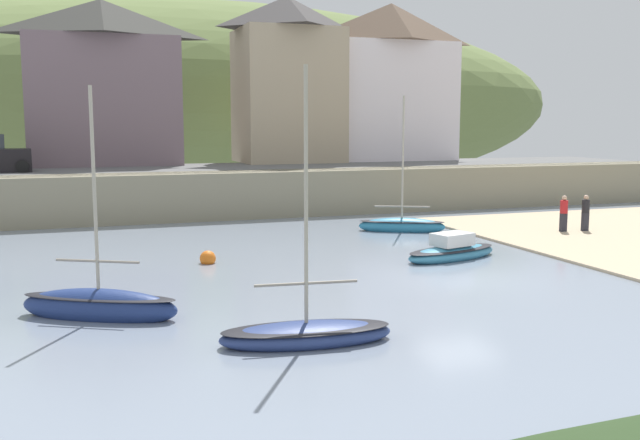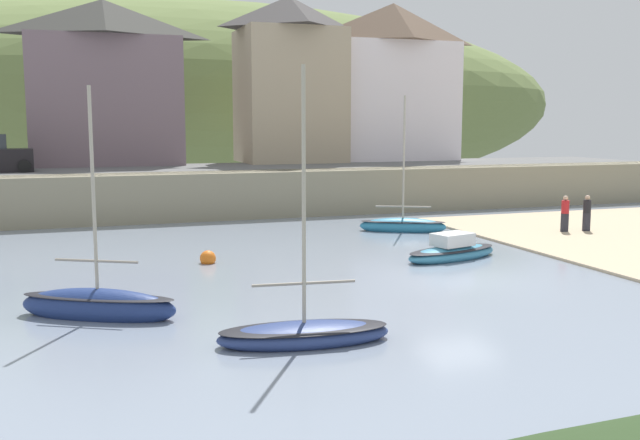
{
  "view_description": "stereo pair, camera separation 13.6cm",
  "coord_description": "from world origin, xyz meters",
  "px_view_note": "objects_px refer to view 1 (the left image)",
  "views": [
    {
      "loc": [
        -11.64,
        -19.8,
        4.96
      ],
      "look_at": [
        -3.43,
        3.72,
        1.56
      ],
      "focal_mm": 40.39,
      "sensor_mm": 36.0,
      "label": 1
    },
    {
      "loc": [
        -11.51,
        -19.85,
        4.96
      ],
      "look_at": [
        -3.43,
        3.72,
        1.56
      ],
      "focal_mm": 40.39,
      "sensor_mm": 36.0,
      "label": 2
    }
  ],
  "objects_px": {
    "waterfront_building_left": "(103,82)",
    "motorboat_with_cabin": "(452,251)",
    "waterfront_building_centre": "(288,79)",
    "sailboat_far_left": "(402,225)",
    "person_on_slipway": "(586,211)",
    "mooring_buoy": "(208,259)",
    "waterfront_building_right": "(391,81)",
    "person_near_water": "(564,212)",
    "sailboat_blue_trim": "(306,333)",
    "dinghy_open_wooden": "(99,305)"
  },
  "relations": [
    {
      "from": "motorboat_with_cabin",
      "to": "mooring_buoy",
      "type": "distance_m",
      "value": 8.85
    },
    {
      "from": "waterfront_building_right",
      "to": "person_on_slipway",
      "type": "height_order",
      "value": "waterfront_building_right"
    },
    {
      "from": "waterfront_building_right",
      "to": "motorboat_with_cabin",
      "type": "xyz_separation_m",
      "value": [
        -7.67,
        -22.15,
        -7.44
      ]
    },
    {
      "from": "person_on_slipway",
      "to": "person_near_water",
      "type": "xyz_separation_m",
      "value": [
        -1.06,
        0.15,
        0.0
      ]
    },
    {
      "from": "waterfront_building_left",
      "to": "motorboat_with_cabin",
      "type": "distance_m",
      "value": 25.7
    },
    {
      "from": "dinghy_open_wooden",
      "to": "sailboat_far_left",
      "type": "bearing_deg",
      "value": 67.42
    },
    {
      "from": "waterfront_building_centre",
      "to": "dinghy_open_wooden",
      "type": "distance_m",
      "value": 30.21
    },
    {
      "from": "dinghy_open_wooden",
      "to": "person_near_water",
      "type": "relative_size",
      "value": 3.75
    },
    {
      "from": "waterfront_building_left",
      "to": "motorboat_with_cabin",
      "type": "xyz_separation_m",
      "value": [
        10.96,
        -22.15,
        -7.06
      ]
    },
    {
      "from": "person_near_water",
      "to": "waterfront_building_right",
      "type": "bearing_deg",
      "value": 90.14
    },
    {
      "from": "waterfront_building_centre",
      "to": "sailboat_blue_trim",
      "type": "height_order",
      "value": "waterfront_building_centre"
    },
    {
      "from": "motorboat_with_cabin",
      "to": "waterfront_building_centre",
      "type": "bearing_deg",
      "value": 72.96
    },
    {
      "from": "sailboat_far_left",
      "to": "mooring_buoy",
      "type": "bearing_deg",
      "value": -128.46
    },
    {
      "from": "motorboat_with_cabin",
      "to": "sailboat_far_left",
      "type": "xyz_separation_m",
      "value": [
        1.19,
        6.68,
        0.02
      ]
    },
    {
      "from": "waterfront_building_left",
      "to": "sailboat_blue_trim",
      "type": "relative_size",
      "value": 1.53
    },
    {
      "from": "person_on_slipway",
      "to": "mooring_buoy",
      "type": "distance_m",
      "value": 17.46
    },
    {
      "from": "sailboat_far_left",
      "to": "mooring_buoy",
      "type": "distance_m",
      "value": 10.82
    },
    {
      "from": "waterfront_building_right",
      "to": "sailboat_far_left",
      "type": "relative_size",
      "value": 1.65
    },
    {
      "from": "waterfront_building_right",
      "to": "sailboat_far_left",
      "type": "height_order",
      "value": "waterfront_building_right"
    },
    {
      "from": "waterfront_building_right",
      "to": "sailboat_blue_trim",
      "type": "distance_m",
      "value": 34.77
    },
    {
      "from": "sailboat_blue_trim",
      "to": "person_on_slipway",
      "type": "relative_size",
      "value": 3.91
    },
    {
      "from": "dinghy_open_wooden",
      "to": "person_near_water",
      "type": "xyz_separation_m",
      "value": [
        20.24,
        7.78,
        0.66
      ]
    },
    {
      "from": "waterfront_building_centre",
      "to": "person_near_water",
      "type": "relative_size",
      "value": 6.46
    },
    {
      "from": "motorboat_with_cabin",
      "to": "person_on_slipway",
      "type": "xyz_separation_m",
      "value": [
        8.78,
        3.51,
        0.72
      ]
    },
    {
      "from": "waterfront_building_left",
      "to": "sailboat_far_left",
      "type": "relative_size",
      "value": 1.53
    },
    {
      "from": "dinghy_open_wooden",
      "to": "motorboat_with_cabin",
      "type": "height_order",
      "value": "dinghy_open_wooden"
    },
    {
      "from": "waterfront_building_left",
      "to": "person_near_water",
      "type": "xyz_separation_m",
      "value": [
        18.67,
        -18.5,
        -6.34
      ]
    },
    {
      "from": "waterfront_building_right",
      "to": "dinghy_open_wooden",
      "type": "height_order",
      "value": "waterfront_building_right"
    },
    {
      "from": "person_on_slipway",
      "to": "motorboat_with_cabin",
      "type": "bearing_deg",
      "value": -158.21
    },
    {
      "from": "waterfront_building_centre",
      "to": "person_on_slipway",
      "type": "distance_m",
      "value": 21.51
    },
    {
      "from": "waterfront_building_left",
      "to": "dinghy_open_wooden",
      "type": "bearing_deg",
      "value": -93.41
    },
    {
      "from": "waterfront_building_left",
      "to": "motorboat_with_cabin",
      "type": "height_order",
      "value": "waterfront_building_left"
    },
    {
      "from": "waterfront_building_right",
      "to": "dinghy_open_wooden",
      "type": "relative_size",
      "value": 1.71
    },
    {
      "from": "person_near_water",
      "to": "mooring_buoy",
      "type": "relative_size",
      "value": 2.84
    },
    {
      "from": "motorboat_with_cabin",
      "to": "person_on_slipway",
      "type": "distance_m",
      "value": 9.48
    },
    {
      "from": "motorboat_with_cabin",
      "to": "person_near_water",
      "type": "xyz_separation_m",
      "value": [
        7.72,
        3.66,
        0.72
      ]
    },
    {
      "from": "dinghy_open_wooden",
      "to": "mooring_buoy",
      "type": "xyz_separation_m",
      "value": [
        3.93,
        6.21,
        -0.16
      ]
    },
    {
      "from": "mooring_buoy",
      "to": "person_near_water",
      "type": "bearing_deg",
      "value": 5.51
    },
    {
      "from": "waterfront_building_centre",
      "to": "dinghy_open_wooden",
      "type": "height_order",
      "value": "waterfront_building_centre"
    },
    {
      "from": "person_near_water",
      "to": "waterfront_building_centre",
      "type": "bearing_deg",
      "value": 111.51
    },
    {
      "from": "waterfront_building_left",
      "to": "mooring_buoy",
      "type": "xyz_separation_m",
      "value": [
        2.36,
        -20.07,
        -7.16
      ]
    },
    {
      "from": "sailboat_far_left",
      "to": "sailboat_blue_trim",
      "type": "height_order",
      "value": "sailboat_blue_trim"
    },
    {
      "from": "dinghy_open_wooden",
      "to": "sailboat_blue_trim",
      "type": "height_order",
      "value": "sailboat_blue_trim"
    },
    {
      "from": "waterfront_building_centre",
      "to": "sailboat_far_left",
      "type": "xyz_separation_m",
      "value": [
        0.77,
        -15.47,
        -7.43
      ]
    },
    {
      "from": "motorboat_with_cabin",
      "to": "sailboat_blue_trim",
      "type": "height_order",
      "value": "sailboat_blue_trim"
    },
    {
      "from": "waterfront_building_right",
      "to": "person_on_slipway",
      "type": "distance_m",
      "value": 19.85
    },
    {
      "from": "dinghy_open_wooden",
      "to": "sailboat_far_left",
      "type": "height_order",
      "value": "sailboat_far_left"
    },
    {
      "from": "waterfront_building_left",
      "to": "sailboat_blue_trim",
      "type": "height_order",
      "value": "waterfront_building_left"
    },
    {
      "from": "sailboat_blue_trim",
      "to": "person_on_slipway",
      "type": "height_order",
      "value": "sailboat_blue_trim"
    },
    {
      "from": "sailboat_far_left",
      "to": "person_on_slipway",
      "type": "distance_m",
      "value": 8.25
    }
  ]
}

